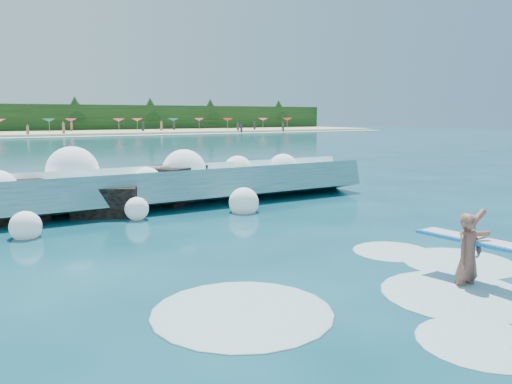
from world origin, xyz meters
TOP-DOWN VIEW (x-y plane):
  - ground at (0.00, 0.00)m, footprint 200.00×200.00m
  - breaking_wave at (-0.61, 8.00)m, footprint 19.25×2.94m
  - rock_cluster at (-1.11, 7.91)m, footprint 8.41×3.54m
  - surfer_with_board at (2.99, -2.85)m, footprint 0.94×2.83m
  - wave_spray at (-0.48, 7.95)m, footprint 15.45×4.73m
  - surf_foam at (1.67, -2.27)m, footprint 9.13×5.65m

SIDE VIEW (x-z plane):
  - ground at x=0.00m, z-range 0.00..0.00m
  - surf_foam at x=1.67m, z-range -0.07..0.07m
  - rock_cluster at x=-1.11m, z-range -0.27..1.21m
  - breaking_wave at x=-0.61m, z-range -0.25..1.41m
  - surfer_with_board at x=2.99m, z-range -0.21..1.40m
  - wave_spray at x=-0.48m, z-range -0.11..2.11m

